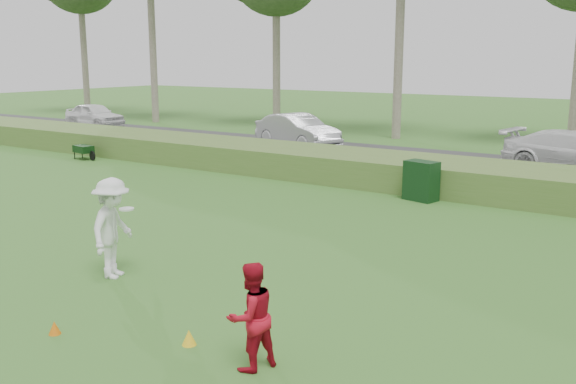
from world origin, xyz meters
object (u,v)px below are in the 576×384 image
Objects in this scene: car_right at (576,153)px; car_left at (95,115)px; player_red at (251,316)px; cone_orange at (55,328)px; utility_cabinet at (421,181)px; cone_yellow at (189,337)px; player_white at (113,228)px; car_mid at (297,131)px.

car_left is at bearing 97.14° from car_right.
cone_orange is at bearing -57.25° from player_red.
car_left is at bearing 175.20° from utility_cabinet.
player_red reaches higher than cone_orange.
car_left is 26.01m from car_right.
cone_yellow is at bearing -123.19° from car_left.
utility_cabinet is at bearing 165.41° from car_right.
car_left is (-25.05, 18.51, 0.01)m from player_red.
player_white is 17.06m from car_right.
player_red is 3.26m from cone_orange.
car_mid is (-7.63, 18.69, 0.70)m from cone_orange.
car_left is (-23.87, 18.44, 0.63)m from cone_yellow.
player_red is 7.31× the size of cone_orange.
cone_orange is 0.18× the size of utility_cabinet.
cone_orange is 20.20m from car_mid.
cone_yellow is (-1.17, 0.07, -0.62)m from player_red.
car_right is at bearing -38.70° from player_white.
car_mid is at bearing 97.88° from car_right.
cone_yellow is at bearing -135.12° from player_white.
player_red is 17.74m from car_right.
player_red is (4.32, -1.49, -0.21)m from player_white.
utility_cabinet is (-2.01, 10.89, -0.17)m from player_red.
utility_cabinet is at bearing 84.64° from cone_orange.
player_white reaches higher than utility_cabinet.
player_red is 6.36× the size of cone_yellow.
cone_yellow is 17.79m from car_right.
car_left is (-23.03, 7.62, 0.18)m from utility_cabinet.
car_left reaches higher than utility_cabinet.
car_right is (5.27, 16.22, -0.16)m from player_white.
player_red reaches higher than cone_yellow.
cone_yellow is 0.05× the size of car_right.
car_right is at bearing -164.23° from player_red.
utility_cabinet is at bearing 94.44° from cone_yellow.
cone_yellow is (3.14, -1.43, -0.83)m from player_white.
cone_yellow is 10.87m from utility_cabinet.
car_mid is at bearing 154.65° from utility_cabinet.
utility_cabinet is 0.28× the size of car_left.
car_mid is 11.69m from car_right.
player_white is at bearing 155.59° from cone_yellow.
player_white is at bearing -124.89° from car_left.
car_mid reaches higher than cone_yellow.
player_white is 9.68m from utility_cabinet.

